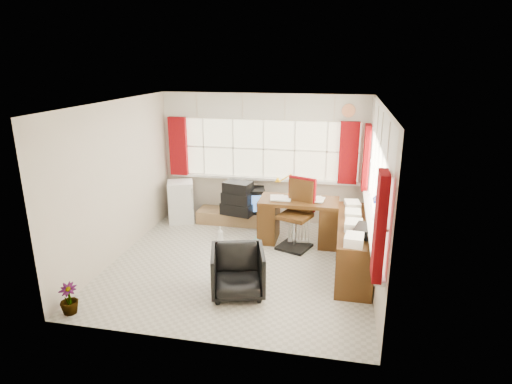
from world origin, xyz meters
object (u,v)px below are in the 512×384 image
at_px(desk_lamp, 291,180).
at_px(task_chair, 299,211).
at_px(credenza, 353,245).
at_px(desk, 298,219).
at_px(mini_fridge, 181,202).
at_px(radiator, 299,231).
at_px(tv_bench, 234,217).
at_px(crt_tv, 251,200).
at_px(office_chair, 238,272).

relative_size(desk_lamp, task_chair, 0.32).
relative_size(desk_lamp, credenza, 0.19).
relative_size(desk, mini_fridge, 1.66).
bearing_deg(radiator, credenza, -40.46).
height_order(desk, desk_lamp, desk_lamp).
xyz_separation_m(tv_bench, crt_tv, (0.35, 0.04, 0.36)).
height_order(desk, tv_bench, desk).
xyz_separation_m(radiator, credenza, (0.91, -0.77, 0.16)).
relative_size(desk, credenza, 0.68).
relative_size(crt_tv, mini_fridge, 0.75).
bearing_deg(credenza, desk_lamp, 135.52).
bearing_deg(credenza, tv_bench, 146.30).
distance_m(desk, radiator, 0.22).
bearing_deg(desk_lamp, office_chair, -101.46).
relative_size(desk_lamp, tv_bench, 0.28).
bearing_deg(mini_fridge, tv_bench, 7.40).
bearing_deg(crt_tv, task_chair, -40.84).
relative_size(desk_lamp, mini_fridge, 0.48).
bearing_deg(task_chair, mini_fridge, 163.61).
bearing_deg(desk_lamp, radiator, -57.31).
distance_m(task_chair, credenza, 1.17).
bearing_deg(radiator, mini_fridge, 165.70).
bearing_deg(mini_fridge, desk, -12.92).
xyz_separation_m(task_chair, office_chair, (-0.63, -1.76, -0.31)).
bearing_deg(desk_lamp, task_chair, -64.63).
relative_size(credenza, crt_tv, 3.24).
xyz_separation_m(desk_lamp, radiator, (0.20, -0.32, -0.83)).
bearing_deg(office_chair, crt_tv, 82.73).
distance_m(desk_lamp, radiator, 0.91).
xyz_separation_m(office_chair, credenza, (1.55, 1.08, 0.06)).
xyz_separation_m(office_chair, radiator, (0.64, 1.85, -0.10)).
height_order(office_chair, credenza, credenza).
distance_m(office_chair, mini_fridge, 3.03).
relative_size(credenza, mini_fridge, 2.44).
distance_m(credenza, crt_tv, 2.48).
height_order(office_chair, mini_fridge, mini_fridge).
bearing_deg(crt_tv, office_chair, -81.84).
height_order(task_chair, mini_fridge, task_chair).
bearing_deg(desk, mini_fridge, 167.08).
bearing_deg(tv_bench, desk, -26.75).
distance_m(desk_lamp, office_chair, 2.33).
height_order(desk_lamp, mini_fridge, desk_lamp).
xyz_separation_m(office_chair, mini_fridge, (-1.76, 2.47, 0.08)).
distance_m(tv_bench, crt_tv, 0.50).
bearing_deg(radiator, crt_tv, 142.52).
bearing_deg(desk_lamp, credenza, -44.48).
bearing_deg(credenza, office_chair, -145.13).
relative_size(office_chair, crt_tv, 1.18).
bearing_deg(credenza, task_chair, 143.33).
height_order(radiator, credenza, credenza).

